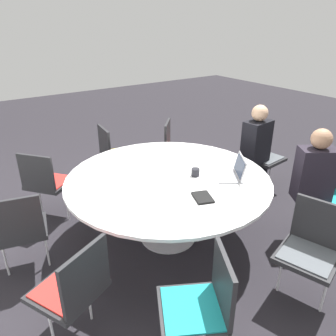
# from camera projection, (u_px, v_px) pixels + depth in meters

# --- Properties ---
(ground_plane) EXTENTS (16.00, 16.00, 0.00)m
(ground_plane) POSITION_uv_depth(u_px,v_px,m) (168.00, 237.00, 3.57)
(ground_plane) COLOR black
(conference_table) EXTENTS (2.04, 2.04, 0.73)m
(conference_table) POSITION_uv_depth(u_px,v_px,m) (168.00, 185.00, 3.30)
(conference_table) COLOR #B7B7BC
(conference_table) RESTS_ON ground_plane
(chair_0) EXTENTS (0.59, 0.60, 0.88)m
(chair_0) POSITION_uv_depth(u_px,v_px,m) (330.00, 190.00, 3.44)
(chair_0) COLOR #262628
(chair_0) RESTS_ON ground_plane
(chair_1) EXTENTS (0.46, 0.48, 0.88)m
(chair_1) POSITION_uv_depth(u_px,v_px,m) (261.00, 152.00, 4.41)
(chair_1) COLOR #262628
(chair_1) RESTS_ON ground_plane
(chair_2) EXTENTS (0.61, 0.61, 0.88)m
(chair_2) POSITION_uv_depth(u_px,v_px,m) (176.00, 146.00, 4.63)
(chair_2) COLOR #262628
(chair_2) RESTS_ON ground_plane
(chair_3) EXTENTS (0.48, 0.46, 0.88)m
(chair_3) POSITION_uv_depth(u_px,v_px,m) (114.00, 151.00, 4.45)
(chair_3) COLOR #262628
(chair_3) RESTS_ON ground_plane
(chair_4) EXTENTS (0.61, 0.60, 0.88)m
(chair_4) POSITION_uv_depth(u_px,v_px,m) (46.00, 180.00, 3.66)
(chair_4) COLOR #262628
(chair_4) RESTS_ON ground_plane
(chair_5) EXTENTS (0.51, 0.53, 0.88)m
(chair_5) POSITION_uv_depth(u_px,v_px,m) (19.00, 227.00, 2.83)
(chair_5) COLOR #262628
(chair_5) RESTS_ON ground_plane
(chair_6) EXTENTS (0.57, 0.58, 0.88)m
(chair_6) POSITION_uv_depth(u_px,v_px,m) (74.00, 286.00, 2.21)
(chair_6) COLOR #262628
(chair_6) RESTS_ON ground_plane
(chair_7) EXTENTS (0.59, 0.58, 0.88)m
(chair_7) POSITION_uv_depth(u_px,v_px,m) (202.00, 302.00, 2.09)
(chair_7) COLOR #262628
(chair_7) RESTS_ON ground_plane
(chair_8) EXTENTS (0.54, 0.53, 0.88)m
(chair_8) POSITION_uv_depth(u_px,v_px,m) (311.00, 246.00, 2.60)
(chair_8) COLOR #262628
(chair_8) RESTS_ON ground_plane
(person_0) EXTENTS (0.38, 0.42, 1.23)m
(person_0) POSITION_uv_depth(u_px,v_px,m) (314.00, 178.00, 3.28)
(person_0) COLOR #231E28
(person_0) RESTS_ON ground_plane
(person_1) EXTENTS (0.29, 0.38, 1.23)m
(person_1) POSITION_uv_depth(u_px,v_px,m) (257.00, 145.00, 4.13)
(person_1) COLOR black
(person_1) RESTS_ON ground_plane
(laptop) EXTENTS (0.41, 0.39, 0.21)m
(laptop) POSITION_uv_depth(u_px,v_px,m) (233.00, 172.00, 3.26)
(laptop) COLOR #99999E
(laptop) RESTS_ON conference_table
(spiral_notebook) EXTENTS (0.25, 0.21, 0.02)m
(spiral_notebook) POSITION_uv_depth(u_px,v_px,m) (203.00, 197.00, 2.88)
(spiral_notebook) COLOR black
(spiral_notebook) RESTS_ON conference_table
(coffee_cup) EXTENTS (0.08, 0.08, 0.08)m
(coffee_cup) POSITION_uv_depth(u_px,v_px,m) (195.00, 172.00, 3.28)
(coffee_cup) COLOR black
(coffee_cup) RESTS_ON conference_table
(handbag) EXTENTS (0.36, 0.16, 0.28)m
(handbag) POSITION_uv_depth(u_px,v_px,m) (92.00, 181.00, 4.49)
(handbag) COLOR black
(handbag) RESTS_ON ground_plane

